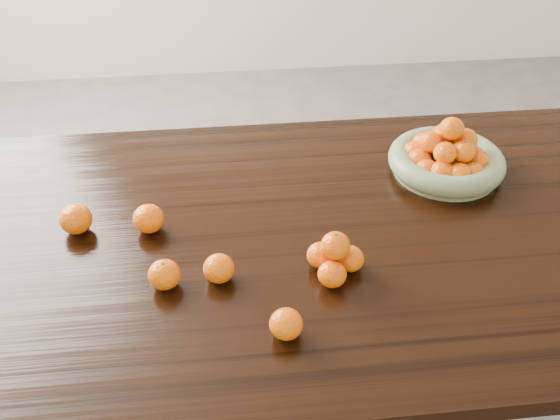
{
  "coord_description": "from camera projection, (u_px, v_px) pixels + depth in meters",
  "views": [
    {
      "loc": [
        -0.16,
        -1.09,
        1.65
      ],
      "look_at": [
        -0.04,
        -0.02,
        0.83
      ],
      "focal_mm": 40.0,
      "sensor_mm": 36.0,
      "label": 1
    }
  ],
  "objects": [
    {
      "name": "dining_table",
      "position": [
        296.0,
        261.0,
        1.47
      ],
      "size": [
        2.0,
        1.0,
        0.75
      ],
      "color": "black",
      "rests_on": "ground"
    },
    {
      "name": "loose_orange_3",
      "position": [
        149.0,
        219.0,
        1.4
      ],
      "size": [
        0.07,
        0.07,
        0.07
      ],
      "primitive_type": "ellipsoid",
      "color": "orange",
      "rests_on": "dining_table"
    },
    {
      "name": "loose_orange_4",
      "position": [
        76.0,
        219.0,
        1.4
      ],
      "size": [
        0.07,
        0.07,
        0.07
      ],
      "primitive_type": "ellipsoid",
      "color": "orange",
      "rests_on": "dining_table"
    },
    {
      "name": "loose_orange_2",
      "position": [
        286.0,
        324.0,
        1.16
      ],
      "size": [
        0.06,
        0.06,
        0.06
      ],
      "primitive_type": "ellipsoid",
      "color": "orange",
      "rests_on": "dining_table"
    },
    {
      "name": "orange_pyramid",
      "position": [
        335.0,
        258.0,
        1.29
      ],
      "size": [
        0.12,
        0.12,
        0.1
      ],
      "rotation": [
        0.0,
        0.0,
        -0.3
      ],
      "color": "orange",
      "rests_on": "dining_table"
    },
    {
      "name": "fruit_bowl",
      "position": [
        446.0,
        158.0,
        1.59
      ],
      "size": [
        0.3,
        0.3,
        0.15
      ],
      "rotation": [
        0.0,
        0.0,
        -0.1
      ],
      "color": "gray",
      "rests_on": "dining_table"
    },
    {
      "name": "loose_orange_0",
      "position": [
        164.0,
        275.0,
        1.26
      ],
      "size": [
        0.07,
        0.07,
        0.06
      ],
      "primitive_type": "ellipsoid",
      "color": "orange",
      "rests_on": "dining_table"
    },
    {
      "name": "loose_orange_1",
      "position": [
        219.0,
        268.0,
        1.28
      ],
      "size": [
        0.07,
        0.07,
        0.06
      ],
      "primitive_type": "ellipsoid",
      "color": "orange",
      "rests_on": "dining_table"
    }
  ]
}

